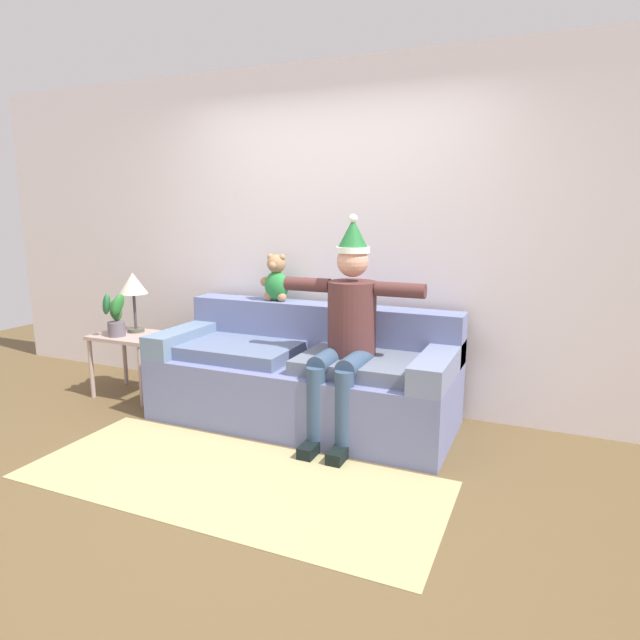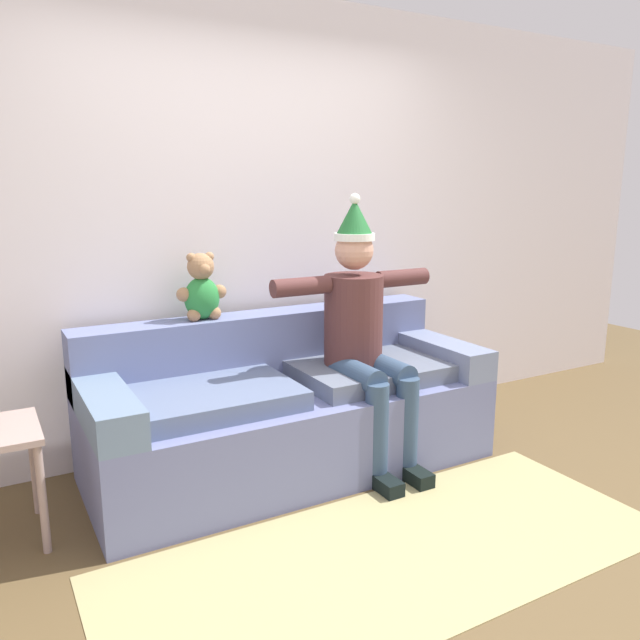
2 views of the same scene
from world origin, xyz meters
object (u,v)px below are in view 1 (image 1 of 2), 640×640
(couch, at_px, (305,376))
(side_table, at_px, (131,343))
(person_seated, at_px, (347,326))
(table_lamp, at_px, (133,286))
(teddy_bear, at_px, (276,280))
(potted_plant, at_px, (115,316))

(couch, relative_size, side_table, 3.78)
(person_seated, height_order, table_lamp, person_seated)
(person_seated, bearing_deg, side_table, 177.83)
(teddy_bear, height_order, side_table, teddy_bear)
(teddy_bear, bearing_deg, table_lamp, -166.84)
(person_seated, distance_m, teddy_bear, 0.93)
(person_seated, relative_size, teddy_bear, 4.06)
(potted_plant, bearing_deg, couch, 6.47)
(couch, relative_size, person_seated, 1.45)
(couch, xyz_separation_m, potted_plant, (-1.65, -0.19, 0.37))
(person_seated, height_order, teddy_bear, person_seated)
(couch, distance_m, potted_plant, 1.71)
(person_seated, height_order, potted_plant, person_seated)
(couch, height_order, potted_plant, potted_plant)
(table_lamp, bearing_deg, teddy_bear, 13.16)
(side_table, bearing_deg, potted_plant, -119.75)
(teddy_bear, bearing_deg, couch, -36.99)
(side_table, bearing_deg, teddy_bear, 17.29)
(teddy_bear, height_order, potted_plant, teddy_bear)
(person_seated, bearing_deg, teddy_bear, 149.93)
(potted_plant, bearing_deg, table_lamp, 77.46)
(side_table, xyz_separation_m, potted_plant, (-0.06, -0.10, 0.25))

